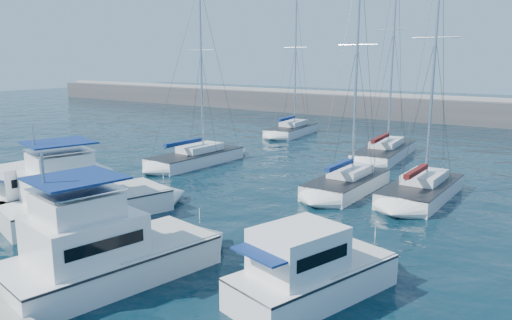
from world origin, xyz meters
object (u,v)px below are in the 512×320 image
Objects in this scene: motor_yacht_port_inner at (79,198)px; motor_yacht_port_outer at (36,195)px; motor_yacht_stbd_outer at (309,274)px; sailboat_back_b at (385,152)px; sailboat_mid_c at (347,183)px; sailboat_mid_d at (422,190)px; sailboat_back_a at (292,130)px; sailboat_mid_a at (196,158)px; motor_yacht_stbd_inner at (101,254)px.

motor_yacht_port_outer is at bearing -154.46° from motor_yacht_port_inner.
sailboat_back_b is at bearing 120.63° from motor_yacht_stbd_outer.
sailboat_mid_c is at bearing 70.48° from motor_yacht_port_inner.
sailboat_mid_c reaches higher than motor_yacht_port_inner.
sailboat_mid_d reaches higher than sailboat_back_a.
sailboat_mid_a is 0.94× the size of sailboat_mid_d.
sailboat_mid_c is (-5.10, 14.40, -0.41)m from motor_yacht_stbd_outer.
sailboat_back_b reaches higher than sailboat_back_a.
motor_yacht_stbd_inner reaches higher than motor_yacht_port_outer.
motor_yacht_port_inner is at bearing -168.37° from motor_yacht_stbd_outer.
sailboat_back_b is at bearing 46.07° from sailboat_mid_a.
sailboat_mid_d reaches higher than motor_yacht_stbd_inner.
sailboat_mid_a is at bearing -90.73° from sailboat_back_a.
sailboat_mid_d is at bearing 14.07° from sailboat_mid_c.
motor_yacht_stbd_inner is 0.60× the size of sailboat_mid_a.
sailboat_back_b is at bearing -32.50° from sailboat_back_a.
sailboat_back_a is at bearing 120.22° from motor_yacht_stbd_inner.
sailboat_back_b is at bearing 70.36° from motor_yacht_port_outer.
sailboat_back_b is (10.55, 25.93, -0.41)m from motor_yacht_port_outer.
motor_yacht_stbd_inner is 0.56× the size of sailboat_back_a.
motor_yacht_port_outer is at bearing -138.50° from sailboat_mid_d.
sailboat_mid_c is at bearing -56.55° from sailboat_back_a.
sailboat_back_b is at bearing 100.00° from motor_yacht_stbd_inner.
sailboat_mid_c is at bearing 93.31° from motor_yacht_stbd_inner.
motor_yacht_port_outer is 22.74m from sailboat_mid_d.
motor_yacht_stbd_outer is 0.45× the size of sailboat_mid_d.
sailboat_back_b is (-6.46, 10.85, 0.00)m from sailboat_mid_d.
sailboat_back_b reaches higher than motor_yacht_stbd_inner.
sailboat_mid_a is (-18.77, 15.16, -0.43)m from motor_yacht_stbd_outer.
motor_yacht_stbd_inner is at bearing -140.14° from motor_yacht_stbd_outer.
motor_yacht_stbd_outer is 15.54m from sailboat_mid_d.
sailboat_back_b is at bearing 120.69° from sailboat_mid_d.
sailboat_mid_a reaches higher than motor_yacht_stbd_inner.
sailboat_mid_c is (12.57, 13.96, -0.41)m from motor_yacht_port_outer.
motor_yacht_port_inner is at bearing -133.72° from sailboat_mid_d.
motor_yacht_stbd_inner reaches higher than motor_yacht_stbd_outer.
sailboat_back_b reaches higher than sailboat_mid_c.
motor_yacht_stbd_inner is 7.97m from motor_yacht_stbd_outer.
motor_yacht_stbd_inner is 29.66m from sailboat_back_b.
sailboat_back_b reaches higher than sailboat_mid_d.
motor_yacht_stbd_outer is at bearing 1.07° from motor_yacht_port_outer.
motor_yacht_stbd_outer is 15.28m from sailboat_mid_c.
sailboat_mid_a is 17.92m from sailboat_back_a.
sailboat_mid_d reaches higher than sailboat_mid_a.
sailboat_mid_c reaches higher than sailboat_mid_a.
motor_yacht_port_inner is at bearing -71.16° from sailboat_mid_a.
sailboat_mid_d is at bearing 3.32° from sailboat_mid_a.
sailboat_mid_d is (4.44, 1.13, -0.00)m from sailboat_mid_c.
motor_yacht_port_outer and motor_yacht_stbd_outer have the same top height.
motor_yacht_stbd_inner is 0.50× the size of sailboat_back_b.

